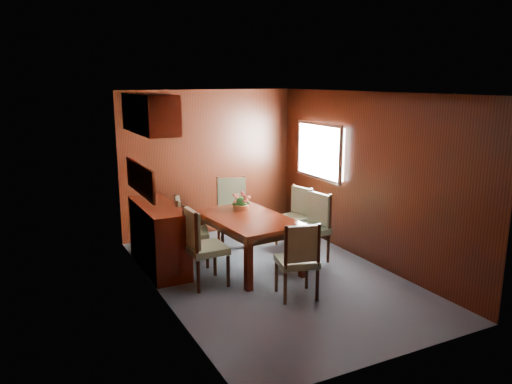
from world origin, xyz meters
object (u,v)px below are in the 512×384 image
chair_head (299,257)px  flower_centerpiece (241,201)px  chair_left_near (201,243)px  chair_right_near (313,223)px  sideboard (159,237)px  dining_table (248,224)px

chair_head → flower_centerpiece: (0.02, 1.63, 0.31)m
chair_left_near → chair_right_near: size_ratio=1.02×
sideboard → chair_head: chair_head is taller
sideboard → flower_centerpiece: flower_centerpiece is taller
chair_right_near → dining_table: bearing=71.3°
dining_table → flower_centerpiece: size_ratio=6.33×
chair_right_near → flower_centerpiece: bearing=47.3°
sideboard → flower_centerpiece: (1.21, -0.10, 0.39)m
sideboard → dining_table: size_ratio=0.87×
chair_right_near → flower_centerpiece: (-0.85, 0.60, 0.29)m
chair_left_near → flower_centerpiece: chair_left_near is taller
sideboard → chair_right_near: (2.06, -0.69, 0.10)m
dining_table → chair_right_near: (0.94, -0.18, -0.06)m
sideboard → chair_right_near: 2.18m
chair_left_near → chair_head: bearing=43.6°
chair_right_near → flower_centerpiece: 1.08m
chair_head → dining_table: bearing=106.6°
sideboard → chair_head: bearing=-55.4°
dining_table → flower_centerpiece: flower_centerpiece is taller
sideboard → chair_head: (1.19, -1.72, 0.08)m
chair_left_near → chair_head: 1.26m
dining_table → chair_left_near: bearing=-163.7°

